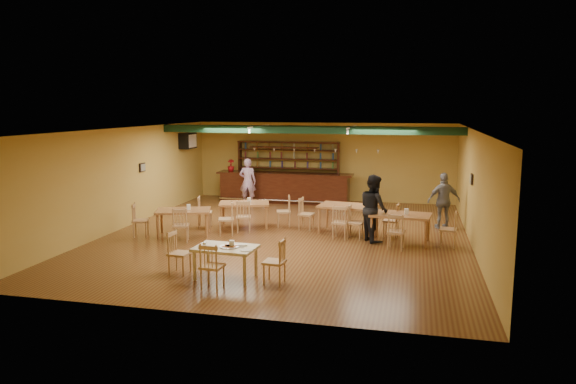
% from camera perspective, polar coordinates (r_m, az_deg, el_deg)
% --- Properties ---
extents(floor, '(12.00, 12.00, 0.00)m').
position_cam_1_polar(floor, '(15.27, -0.14, -4.63)').
color(floor, '#5C321A').
rests_on(floor, ground).
extents(ceiling_beam, '(10.00, 0.30, 0.25)m').
position_cam_1_polar(ceiling_beam, '(17.59, 1.99, 6.64)').
color(ceiling_beam, black).
rests_on(ceiling_beam, ceiling).
extents(track_rail_left, '(0.05, 2.50, 0.05)m').
position_cam_1_polar(track_rail_left, '(18.60, -3.12, 6.99)').
color(track_rail_left, white).
rests_on(track_rail_left, ceiling).
extents(track_rail_right, '(0.05, 2.50, 0.05)m').
position_cam_1_polar(track_rail_right, '(17.96, 6.79, 6.86)').
color(track_rail_right, white).
rests_on(track_rail_right, ceiling).
extents(ac_unit, '(0.34, 0.70, 0.48)m').
position_cam_1_polar(ac_unit, '(20.42, -10.60, 5.38)').
color(ac_unit, white).
rests_on(ac_unit, wall_left).
extents(picture_left, '(0.04, 0.34, 0.28)m').
position_cam_1_polar(picture_left, '(17.69, -15.24, 2.54)').
color(picture_left, black).
rests_on(picture_left, wall_left).
extents(picture_right, '(0.04, 0.34, 0.28)m').
position_cam_1_polar(picture_right, '(15.13, 18.96, 1.29)').
color(picture_right, black).
rests_on(picture_right, wall_right).
extents(bar_counter, '(5.17, 0.85, 1.13)m').
position_cam_1_polar(bar_counter, '(20.38, -0.38, 0.48)').
color(bar_counter, black).
rests_on(bar_counter, ground).
extents(back_bar_hutch, '(4.00, 0.40, 2.28)m').
position_cam_1_polar(back_bar_hutch, '(20.91, 0.03, 2.29)').
color(back_bar_hutch, black).
rests_on(back_bar_hutch, ground).
extents(poinsettia, '(0.33, 0.33, 0.46)m').
position_cam_1_polar(poinsettia, '(20.89, -6.09, 2.84)').
color(poinsettia, '#A40F13').
rests_on(poinsettia, bar_counter).
extents(dining_table_a, '(1.68, 1.27, 0.75)m').
position_cam_1_polar(dining_table_a, '(16.34, -4.66, -2.40)').
color(dining_table_a, '#966335').
rests_on(dining_table_a, ground).
extents(dining_table_b, '(1.74, 1.18, 0.81)m').
position_cam_1_polar(dining_table_b, '(15.60, 6.35, -2.86)').
color(dining_table_b, '#966335').
rests_on(dining_table_b, ground).
extents(dining_table_c, '(1.70, 1.32, 0.75)m').
position_cam_1_polar(dining_table_c, '(15.45, -11.04, -3.22)').
color(dining_table_c, '#966335').
rests_on(dining_table_c, ground).
extents(dining_table_d, '(1.66, 1.11, 0.78)m').
position_cam_1_polar(dining_table_d, '(14.73, 11.85, -3.78)').
color(dining_table_d, '#966335').
rests_on(dining_table_d, ground).
extents(near_table, '(1.34, 0.91, 0.69)m').
position_cam_1_polar(near_table, '(11.56, -6.65, -7.46)').
color(near_table, tan).
rests_on(near_table, ground).
extents(pizza_tray, '(0.52, 0.52, 0.01)m').
position_cam_1_polar(pizza_tray, '(11.44, -6.24, -5.80)').
color(pizza_tray, silver).
rests_on(pizza_tray, near_table).
extents(parmesan_shaker, '(0.08, 0.08, 0.11)m').
position_cam_1_polar(parmesan_shaker, '(11.48, -8.87, -5.56)').
color(parmesan_shaker, '#EAE5C6').
rests_on(parmesan_shaker, near_table).
extents(napkin_stack, '(0.24, 0.21, 0.03)m').
position_cam_1_polar(napkin_stack, '(11.53, -4.86, -5.62)').
color(napkin_stack, white).
rests_on(napkin_stack, near_table).
extents(pizza_server, '(0.33, 0.17, 0.00)m').
position_cam_1_polar(pizza_server, '(11.43, -5.51, -5.75)').
color(pizza_server, silver).
rests_on(pizza_server, pizza_tray).
extents(side_plate, '(0.23, 0.23, 0.01)m').
position_cam_1_polar(side_plate, '(11.14, -4.55, -6.19)').
color(side_plate, white).
rests_on(side_plate, near_table).
extents(patron_bar, '(0.68, 0.48, 1.74)m').
position_cam_1_polar(patron_bar, '(19.87, -4.31, 1.12)').
color(patron_bar, '#8A4699').
rests_on(patron_bar, ground).
extents(patron_right_a, '(1.03, 1.11, 1.82)m').
position_cam_1_polar(patron_right_a, '(14.65, 9.10, -1.70)').
color(patron_right_a, black).
rests_on(patron_right_a, ground).
extents(patron_right_b, '(1.06, 0.70, 1.68)m').
position_cam_1_polar(patron_right_b, '(16.62, 16.24, -0.91)').
color(patron_right_b, slate).
rests_on(patron_right_b, ground).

